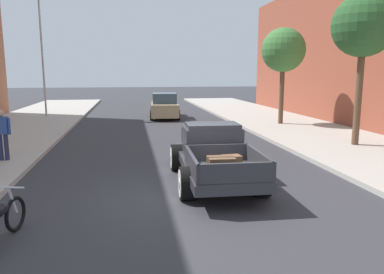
{
  "coord_description": "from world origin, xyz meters",
  "views": [
    {
      "loc": [
        -1.4,
        -8.39,
        2.96
      ],
      "look_at": [
        0.46,
        2.63,
        1.0
      ],
      "focal_mm": 34.36,
      "sensor_mm": 36.0,
      "label": 1
    }
  ],
  "objects_px": {
    "hotrod_truck_gunmetal": "(213,153)",
    "flagpole": "(44,28)",
    "car_background_tan": "(165,106)",
    "street_tree_nearest": "(364,26)",
    "pedestrian_sidewalk_left": "(2,132)",
    "street_tree_second": "(283,51)"
  },
  "relations": [
    {
      "from": "hotrod_truck_gunmetal",
      "to": "flagpole",
      "type": "height_order",
      "value": "flagpole"
    },
    {
      "from": "car_background_tan",
      "to": "street_tree_nearest",
      "type": "xyz_separation_m",
      "value": [
        6.52,
        -11.18,
        3.91
      ]
    },
    {
      "from": "hotrod_truck_gunmetal",
      "to": "street_tree_nearest",
      "type": "height_order",
      "value": "street_tree_nearest"
    },
    {
      "from": "car_background_tan",
      "to": "pedestrian_sidewalk_left",
      "type": "height_order",
      "value": "pedestrian_sidewalk_left"
    },
    {
      "from": "car_background_tan",
      "to": "street_tree_second",
      "type": "relative_size",
      "value": 0.85
    },
    {
      "from": "hotrod_truck_gunmetal",
      "to": "flagpole",
      "type": "xyz_separation_m",
      "value": [
        -7.44,
        15.46,
        5.02
      ]
    },
    {
      "from": "hotrod_truck_gunmetal",
      "to": "car_background_tan",
      "type": "bearing_deg",
      "value": 89.93
    },
    {
      "from": "street_tree_second",
      "to": "car_background_tan",
      "type": "bearing_deg",
      "value": 141.26
    },
    {
      "from": "street_tree_second",
      "to": "street_tree_nearest",
      "type": "bearing_deg",
      "value": -85.85
    },
    {
      "from": "pedestrian_sidewalk_left",
      "to": "street_tree_nearest",
      "type": "distance_m",
      "value": 13.37
    },
    {
      "from": "pedestrian_sidewalk_left",
      "to": "hotrod_truck_gunmetal",
      "type": "bearing_deg",
      "value": -23.6
    },
    {
      "from": "car_background_tan",
      "to": "street_tree_second",
      "type": "distance_m",
      "value": 8.48
    },
    {
      "from": "flagpole",
      "to": "car_background_tan",
      "type": "bearing_deg",
      "value": -7.68
    },
    {
      "from": "hotrod_truck_gunmetal",
      "to": "pedestrian_sidewalk_left",
      "type": "distance_m",
      "value": 6.91
    },
    {
      "from": "hotrod_truck_gunmetal",
      "to": "street_tree_nearest",
      "type": "distance_m",
      "value": 8.3
    },
    {
      "from": "car_background_tan",
      "to": "pedestrian_sidewalk_left",
      "type": "distance_m",
      "value": 13.3
    },
    {
      "from": "hotrod_truck_gunmetal",
      "to": "flagpole",
      "type": "distance_m",
      "value": 17.88
    },
    {
      "from": "hotrod_truck_gunmetal",
      "to": "car_background_tan",
      "type": "height_order",
      "value": "car_background_tan"
    },
    {
      "from": "hotrod_truck_gunmetal",
      "to": "pedestrian_sidewalk_left",
      "type": "bearing_deg",
      "value": 156.4
    },
    {
      "from": "hotrod_truck_gunmetal",
      "to": "pedestrian_sidewalk_left",
      "type": "xyz_separation_m",
      "value": [
        -6.32,
        2.76,
        0.33
      ]
    },
    {
      "from": "pedestrian_sidewalk_left",
      "to": "flagpole",
      "type": "height_order",
      "value": "flagpole"
    },
    {
      "from": "car_background_tan",
      "to": "flagpole",
      "type": "distance_m",
      "value": 9.04
    }
  ]
}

